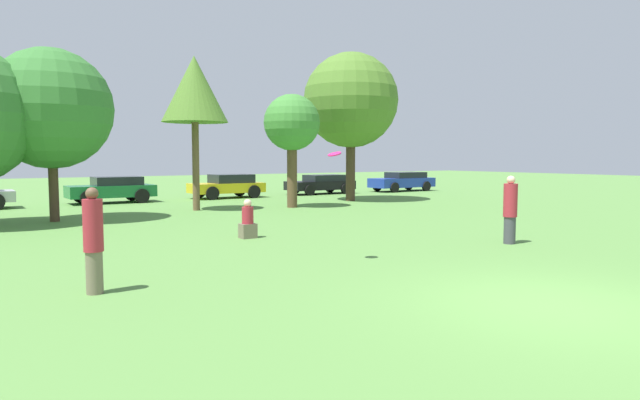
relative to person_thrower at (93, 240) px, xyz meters
The scene contains 13 objects.
ground_plane 7.25m from the person_thrower, 38.59° to the right, with size 120.00×120.00×0.00m, color #54843D.
person_thrower is the anchor object (origin of this frame).
person_catcher 9.96m from the person_thrower, ahead, with size 0.35×0.35×1.74m.
frisbee 4.94m from the person_thrower, ahead, with size 0.29×0.29×0.12m.
bystander_sitting 6.41m from the person_thrower, 41.83° to the left, with size 0.42×0.35×1.07m.
tree_1 11.85m from the person_thrower, 85.60° to the left, with size 4.08×4.08×5.89m.
tree_2 14.70m from the person_thrower, 63.09° to the left, with size 2.70×2.70×6.34m.
tree_3 15.83m from the person_thrower, 48.10° to the left, with size 2.45×2.45×4.94m.
tree_4 20.19m from the person_thrower, 41.82° to the left, with size 4.73×4.73×7.40m.
parked_car_green 18.91m from the person_thrower, 76.76° to the left, with size 3.97×2.04×1.27m.
parked_car_yellow 21.11m from the person_thrower, 60.71° to the left, with size 3.89×2.05×1.28m.
parked_car_black 24.63m from the person_thrower, 48.35° to the left, with size 4.16×1.89×1.15m.
parked_car_blue 28.54m from the person_thrower, 38.61° to the left, with size 4.44×1.91×1.23m.
Camera 1 is at (-7.36, -4.91, 2.21)m, focal length 31.06 mm.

